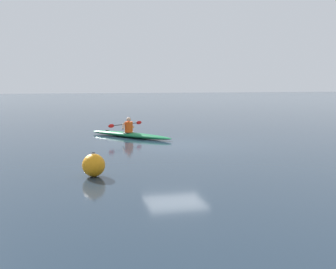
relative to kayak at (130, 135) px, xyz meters
The scene contains 4 objects.
ground_plane 3.34m from the kayak, 116.61° to the left, with size 160.00×160.00×0.00m, color #1E2D3D.
kayak is the anchor object (origin of this frame).
kayaker 0.43m from the kayak, 50.02° to the right, with size 1.85×1.56×0.72m.
mooring_buoy_channel_marker 8.50m from the kayak, 74.88° to the left, with size 0.65×0.65×0.69m.
Camera 1 is at (4.40, 17.21, 2.68)m, focal length 45.57 mm.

